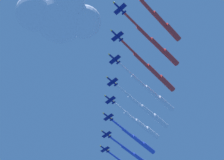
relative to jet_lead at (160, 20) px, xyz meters
The scene contains 9 objects.
jet_lead is the anchor object (origin of this frame).
jet_port_inner 17.02m from the jet_lead, 72.00° to the left, with size 53.62×29.75×3.72m.
jet_starboard_inner 35.50m from the jet_lead, 73.47° to the left, with size 55.10×31.96×3.82m.
jet_port_mid 53.07m from the jet_lead, 72.29° to the left, with size 58.46×32.39×3.76m.
jet_starboard_mid 68.71m from the jet_lead, 74.14° to the left, with size 56.56×31.16×3.78m.
jet_port_outer 83.10m from the jet_lead, 76.44° to the left, with size 51.74×28.73×3.75m.
jet_starboard_outer 100.39m from the jet_lead, 76.54° to the left, with size 51.74×29.50×3.73m.
jet_trail_port 119.83m from the jet_lead, 74.71° to the left, with size 58.41×32.03×3.70m.
cloud_puff 58.86m from the jet_lead, 168.81° to the left, with size 46.62×33.25×27.34m.
Camera 1 is at (-38.39, -115.99, 24.50)m, focal length 51.95 mm.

